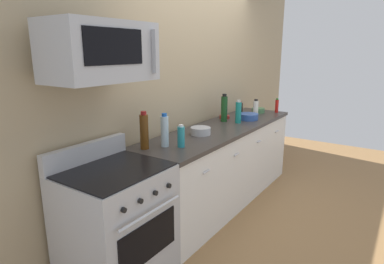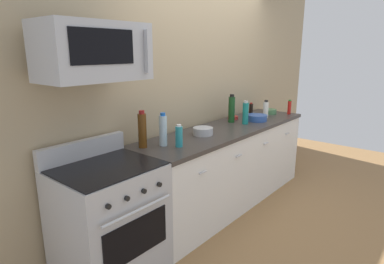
{
  "view_description": "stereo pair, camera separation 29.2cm",
  "coord_description": "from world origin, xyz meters",
  "px_view_note": "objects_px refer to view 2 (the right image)",
  "views": [
    {
      "loc": [
        -3.16,
        -1.72,
        1.76
      ],
      "look_at": [
        -0.71,
        -0.05,
        1.01
      ],
      "focal_mm": 30.26,
      "sensor_mm": 36.0,
      "label": 1
    },
    {
      "loc": [
        -2.99,
        -1.95,
        1.76
      ],
      "look_at": [
        -0.71,
        -0.05,
        1.01
      ],
      "focal_mm": 30.26,
      "sensor_mm": 36.0,
      "label": 2
    }
  ],
  "objects_px": {
    "bottle_hot_sauce_red": "(289,107)",
    "bowl_green_glaze": "(270,111)",
    "bottle_wine_amber": "(142,130)",
    "bowl_red_small": "(233,117)",
    "bottle_wine_green": "(232,109)",
    "bowl_steel_prep": "(203,131)",
    "bottle_sparkling_teal": "(245,113)",
    "bottle_dish_soap": "(179,136)",
    "bottle_water_clear": "(163,130)",
    "bottle_soy_sauce_dark": "(251,110)",
    "bowl_blue_mixing": "(257,118)",
    "range_oven": "(109,221)",
    "microwave": "(94,52)",
    "bottle_vinegar_white": "(266,110)"
  },
  "relations": [
    {
      "from": "bottle_hot_sauce_red",
      "to": "bowl_green_glaze",
      "type": "xyz_separation_m",
      "value": [
        -0.15,
        0.21,
        -0.06
      ]
    },
    {
      "from": "bottle_wine_amber",
      "to": "bowl_red_small",
      "type": "bearing_deg",
      "value": 1.78
    },
    {
      "from": "bottle_wine_green",
      "to": "bowl_steel_prep",
      "type": "distance_m",
      "value": 0.71
    },
    {
      "from": "bottle_hot_sauce_red",
      "to": "bottle_sparkling_teal",
      "type": "bearing_deg",
      "value": 171.09
    },
    {
      "from": "bottle_hot_sauce_red",
      "to": "bottle_dish_soap",
      "type": "xyz_separation_m",
      "value": [
        -2.09,
        0.12,
        0.0
      ]
    },
    {
      "from": "bottle_hot_sauce_red",
      "to": "bottle_dish_soap",
      "type": "relative_size",
      "value": 0.96
    },
    {
      "from": "bottle_water_clear",
      "to": "bottle_soy_sauce_dark",
      "type": "bearing_deg",
      "value": 2.92
    },
    {
      "from": "bottle_water_clear",
      "to": "bowl_blue_mixing",
      "type": "distance_m",
      "value": 1.5
    },
    {
      "from": "bottle_soy_sauce_dark",
      "to": "bottle_hot_sauce_red",
      "type": "bearing_deg",
      "value": -38.03
    },
    {
      "from": "bottle_wine_amber",
      "to": "bowl_steel_prep",
      "type": "xyz_separation_m",
      "value": [
        0.69,
        -0.14,
        -0.12
      ]
    },
    {
      "from": "range_oven",
      "to": "bowl_steel_prep",
      "type": "relative_size",
      "value": 5.22
    },
    {
      "from": "microwave",
      "to": "bowl_steel_prep",
      "type": "height_order",
      "value": "microwave"
    },
    {
      "from": "microwave",
      "to": "bowl_green_glaze",
      "type": "distance_m",
      "value": 2.79
    },
    {
      "from": "bottle_water_clear",
      "to": "bottle_wine_amber",
      "type": "bearing_deg",
      "value": 147.14
    },
    {
      "from": "bottle_wine_amber",
      "to": "bowl_blue_mixing",
      "type": "distance_m",
      "value": 1.67
    },
    {
      "from": "bottle_wine_amber",
      "to": "bottle_dish_soap",
      "type": "relative_size",
      "value": 1.63
    },
    {
      "from": "bottle_dish_soap",
      "to": "bowl_green_glaze",
      "type": "height_order",
      "value": "bottle_dish_soap"
    },
    {
      "from": "bottle_water_clear",
      "to": "bottle_wine_green",
      "type": "relative_size",
      "value": 0.9
    },
    {
      "from": "range_oven",
      "to": "bottle_water_clear",
      "type": "relative_size",
      "value": 3.53
    },
    {
      "from": "bowl_red_small",
      "to": "bottle_wine_amber",
      "type": "bearing_deg",
      "value": -178.22
    },
    {
      "from": "bottle_soy_sauce_dark",
      "to": "bottle_water_clear",
      "type": "bearing_deg",
      "value": -177.08
    },
    {
      "from": "bottle_vinegar_white",
      "to": "bottle_hot_sauce_red",
      "type": "bearing_deg",
      "value": -16.34
    },
    {
      "from": "bottle_water_clear",
      "to": "bottle_dish_soap",
      "type": "relative_size",
      "value": 1.48
    },
    {
      "from": "bottle_wine_green",
      "to": "bottle_vinegar_white",
      "type": "bearing_deg",
      "value": -21.55
    },
    {
      "from": "bottle_hot_sauce_red",
      "to": "bottle_dish_soap",
      "type": "bearing_deg",
      "value": 176.7
    },
    {
      "from": "bottle_sparkling_teal",
      "to": "bottle_hot_sauce_red",
      "type": "distance_m",
      "value": 0.92
    },
    {
      "from": "bowl_steel_prep",
      "to": "bottle_soy_sauce_dark",
      "type": "bearing_deg",
      "value": 6.02
    },
    {
      "from": "bowl_steel_prep",
      "to": "bottle_water_clear",
      "type": "bearing_deg",
      "value": 175.97
    },
    {
      "from": "bottle_wine_amber",
      "to": "bowl_steel_prep",
      "type": "height_order",
      "value": "bottle_wine_amber"
    },
    {
      "from": "bowl_blue_mixing",
      "to": "bowl_red_small",
      "type": "relative_size",
      "value": 1.9
    },
    {
      "from": "bottle_soy_sauce_dark",
      "to": "bowl_green_glaze",
      "type": "xyz_separation_m",
      "value": [
        0.29,
        -0.13,
        -0.05
      ]
    },
    {
      "from": "bottle_wine_green",
      "to": "bottle_dish_soap",
      "type": "distance_m",
      "value": 1.18
    },
    {
      "from": "bottle_sparkling_teal",
      "to": "bottle_wine_amber",
      "type": "distance_m",
      "value": 1.42
    },
    {
      "from": "bottle_water_clear",
      "to": "range_oven",
      "type": "bearing_deg",
      "value": -175.77
    },
    {
      "from": "bottle_vinegar_white",
      "to": "bowl_steel_prep",
      "type": "height_order",
      "value": "bottle_vinegar_white"
    },
    {
      "from": "bottle_sparkling_teal",
      "to": "bottle_dish_soap",
      "type": "relative_size",
      "value": 1.35
    },
    {
      "from": "bottle_water_clear",
      "to": "bottle_sparkling_teal",
      "type": "height_order",
      "value": "bottle_water_clear"
    },
    {
      "from": "bottle_sparkling_teal",
      "to": "bottle_dish_soap",
      "type": "distance_m",
      "value": 1.18
    },
    {
      "from": "range_oven",
      "to": "bottle_dish_soap",
      "type": "height_order",
      "value": "bottle_dish_soap"
    },
    {
      "from": "bottle_vinegar_white",
      "to": "bottle_dish_soap",
      "type": "bearing_deg",
      "value": -179.76
    },
    {
      "from": "bowl_green_glaze",
      "to": "bottle_soy_sauce_dark",
      "type": "bearing_deg",
      "value": 155.35
    },
    {
      "from": "range_oven",
      "to": "bottle_water_clear",
      "type": "bearing_deg",
      "value": 4.23
    },
    {
      "from": "microwave",
      "to": "bottle_vinegar_white",
      "type": "xyz_separation_m",
      "value": [
        2.39,
        -0.12,
        -0.72
      ]
    },
    {
      "from": "microwave",
      "to": "bottle_dish_soap",
      "type": "xyz_separation_m",
      "value": [
        0.73,
        -0.13,
        -0.73
      ]
    },
    {
      "from": "range_oven",
      "to": "bottle_vinegar_white",
      "type": "bearing_deg",
      "value": -1.81
    },
    {
      "from": "bowl_green_glaze",
      "to": "range_oven",
      "type": "bearing_deg",
      "value": -179.88
    },
    {
      "from": "bottle_hot_sauce_red",
      "to": "bowl_blue_mixing",
      "type": "relative_size",
      "value": 0.8
    },
    {
      "from": "microwave",
      "to": "bottle_water_clear",
      "type": "relative_size",
      "value": 2.46
    },
    {
      "from": "microwave",
      "to": "bottle_vinegar_white",
      "type": "relative_size",
      "value": 3.27
    },
    {
      "from": "bottle_dish_soap",
      "to": "microwave",
      "type": "bearing_deg",
      "value": 170.11
    }
  ]
}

